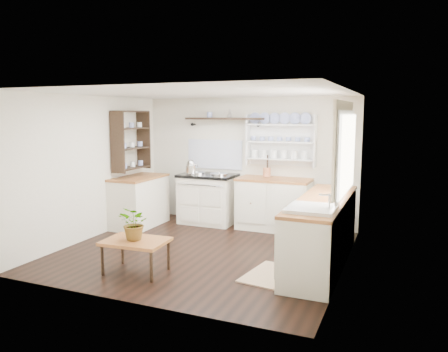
% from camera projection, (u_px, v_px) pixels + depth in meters
% --- Properties ---
extents(floor, '(4.00, 3.80, 0.01)m').
position_uv_depth(floor, '(204.00, 251.00, 6.43)').
color(floor, black).
rests_on(floor, ground).
extents(wall_back, '(4.00, 0.02, 2.30)m').
position_uv_depth(wall_back, '(248.00, 161.00, 8.00)').
color(wall_back, beige).
rests_on(wall_back, ground).
extents(wall_right, '(0.02, 3.80, 2.30)m').
position_uv_depth(wall_right, '(346.00, 182.00, 5.50)').
color(wall_right, beige).
rests_on(wall_right, ground).
extents(wall_left, '(0.02, 3.80, 2.30)m').
position_uv_depth(wall_left, '(91.00, 167.00, 7.03)').
color(wall_left, beige).
rests_on(wall_left, ground).
extents(ceiling, '(4.00, 3.80, 0.01)m').
position_uv_depth(ceiling, '(203.00, 93.00, 6.10)').
color(ceiling, white).
rests_on(ceiling, wall_back).
extents(window, '(0.08, 1.55, 1.22)m').
position_uv_depth(window, '(345.00, 149.00, 5.60)').
color(window, white).
rests_on(window, wall_right).
extents(aga_cooker, '(1.02, 0.71, 0.94)m').
position_uv_depth(aga_cooker, '(208.00, 198.00, 8.05)').
color(aga_cooker, white).
rests_on(aga_cooker, floor).
extents(back_cabinets, '(1.27, 0.63, 0.90)m').
position_uv_depth(back_cabinets, '(274.00, 203.00, 7.60)').
color(back_cabinets, silver).
rests_on(back_cabinets, floor).
extents(right_cabinets, '(0.62, 2.43, 0.90)m').
position_uv_depth(right_cabinets, '(322.00, 231.00, 5.81)').
color(right_cabinets, silver).
rests_on(right_cabinets, floor).
extents(belfast_sink, '(0.55, 0.60, 0.45)m').
position_uv_depth(belfast_sink, '(311.00, 219.00, 5.07)').
color(belfast_sink, white).
rests_on(belfast_sink, right_cabinets).
extents(left_cabinets, '(0.62, 1.13, 0.90)m').
position_uv_depth(left_cabinets, '(139.00, 201.00, 7.84)').
color(left_cabinets, silver).
rests_on(left_cabinets, floor).
extents(plate_rack, '(1.20, 0.22, 0.90)m').
position_uv_depth(plate_rack, '(282.00, 140.00, 7.66)').
color(plate_rack, white).
rests_on(plate_rack, wall_back).
extents(high_shelf, '(1.50, 0.29, 0.16)m').
position_uv_depth(high_shelf, '(225.00, 119.00, 7.94)').
color(high_shelf, black).
rests_on(high_shelf, wall_back).
extents(left_shelving, '(0.28, 0.80, 1.05)m').
position_uv_depth(left_shelving, '(131.00, 140.00, 7.73)').
color(left_shelving, black).
rests_on(left_shelving, wall_left).
extents(kettle, '(0.20, 0.20, 0.24)m').
position_uv_depth(kettle, '(191.00, 167.00, 7.96)').
color(kettle, silver).
rests_on(kettle, aga_cooker).
extents(utensil_crock, '(0.13, 0.13, 0.16)m').
position_uv_depth(utensil_crock, '(267.00, 172.00, 7.66)').
color(utensil_crock, '#AE643F').
rests_on(utensil_crock, back_cabinets).
extents(center_table, '(0.82, 0.61, 0.43)m').
position_uv_depth(center_table, '(136.00, 243.00, 5.52)').
color(center_table, brown).
rests_on(center_table, floor).
extents(potted_plant, '(0.46, 0.42, 0.43)m').
position_uv_depth(potted_plant, '(135.00, 223.00, 5.48)').
color(potted_plant, '#3F7233').
rests_on(potted_plant, center_table).
extents(floor_rug, '(0.67, 0.92, 0.02)m').
position_uv_depth(floor_rug, '(271.00, 275.00, 5.47)').
color(floor_rug, '#7F654A').
rests_on(floor_rug, floor).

